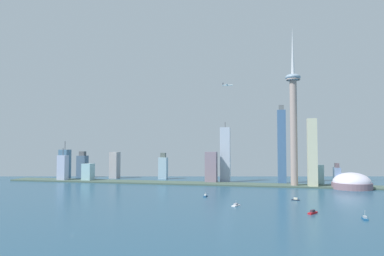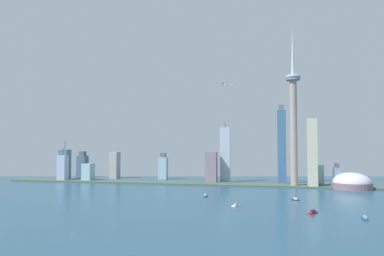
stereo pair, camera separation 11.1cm
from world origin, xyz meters
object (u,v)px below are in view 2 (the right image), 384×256
Objects in this scene: airplane at (227,85)px; boat_4 at (313,212)px; skyscraper_9 at (225,155)px; skyscraper_5 at (319,175)px; skyscraper_10 at (337,176)px; boat_2 at (296,199)px; boat_3 at (205,196)px; skyscraper_0 at (82,165)px; skyscraper_11 at (88,172)px; skyscraper_3 at (115,165)px; skyscraper_7 at (312,153)px; skyscraper_6 at (163,167)px; skyscraper_1 at (65,164)px; skyscraper_2 at (63,168)px; boat_1 at (236,205)px; skyscraper_4 at (211,167)px; observation_tower at (293,113)px; boat_0 at (365,218)px; stadium_dome at (352,183)px; skyscraper_8 at (282,146)px.

boat_4 is at bearing -62.04° from airplane.
skyscraper_5 is at bearing -5.55° from skyscraper_9.
skyscraper_10 reaches higher than boat_2.
boat_3 is 0.74× the size of boat_4.
skyscraper_11 is at bearing -53.83° from skyscraper_0.
skyscraper_3 reaches higher than skyscraper_11.
skyscraper_7 is 309.56m from boat_4.
skyscraper_6 reaches higher than boat_2.
skyscraper_11 is at bearing -18.94° from skyscraper_1.
boat_3 is at bearing -25.73° from skyscraper_2.
skyscraper_0 reaches higher than skyscraper_3.
airplane is (-178.53, 14.66, 151.28)m from skyscraper_7.
skyscraper_10 is at bearing -10.59° from boat_1.
skyscraper_7 reaches higher than skyscraper_4.
skyscraper_1 reaches higher than skyscraper_5.
airplane is (-229.14, -2.43, 200.58)m from skyscraper_10.
boat_1 is at bearing -116.40° from skyscraper_5.
boat_3 is (-192.30, -183.55, -69.78)m from skyscraper_7.
boat_1 is 1.32× the size of boat_3.
observation_tower is 7.98× the size of skyscraper_11.
skyscraper_9 is at bearing 132.83° from boat_2.
skyscraper_10 reaches higher than boat_0.
boat_2 is (473.55, -202.76, -19.91)m from skyscraper_11.
boat_2 is (86.99, 74.48, 0.11)m from boat_1.
skyscraper_2 is at bearing 178.75° from stadium_dome.
skyscraper_9 is (392.37, 57.38, 33.45)m from skyscraper_2.
skyscraper_8 is 264.57m from boat_2.
observation_tower is 221.93m from skyscraper_4.
skyscraper_6 is 417.38m from skyscraper_10.
skyscraper_6 is 277.83m from airplane.
skyscraper_6 is (234.34, -7.35, -1.46)m from skyscraper_0.
skyscraper_5 reaches higher than stadium_dome.
skyscraper_1 reaches higher than boat_4.
skyscraper_4 reaches higher than boat_1.
skyscraper_7 reaches higher than skyscraper_6.
skyscraper_8 reaches higher than skyscraper_3.
boat_2 is at bearing -89.47° from boat_3.
boat_4 is (27.85, -361.58, -84.50)m from skyscraper_8.
skyscraper_2 is 5.30× the size of boat_0.
skyscraper_3 reaches higher than boat_1.
skyscraper_0 is 0.72× the size of skyscraper_1.
skyscraper_2 is 397.95m from skyscraper_9.
skyscraper_6 is (-137.81, 69.13, -5.60)m from skyscraper_4.
skyscraper_3 is 511.95m from skyscraper_5.
skyscraper_9 is 8.55× the size of boat_1.
skyscraper_8 is at bearing 14.59° from boat_0.
skyscraper_1 is 0.54× the size of skyscraper_8.
observation_tower is 2.38× the size of skyscraper_7.
skyscraper_6 is 4.08× the size of boat_1.
skyscraper_9 is at bearing 2.71° from skyscraper_1.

